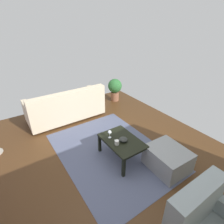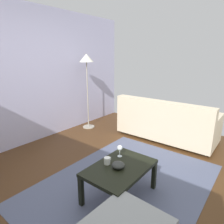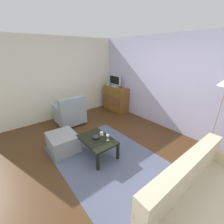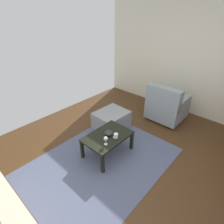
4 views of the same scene
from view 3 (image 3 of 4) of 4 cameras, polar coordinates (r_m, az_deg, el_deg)
The scene contains 14 objects.
ground_plane at distance 3.63m, azimuth -1.28°, elevation -14.86°, with size 5.77×4.73×0.05m, color #482D16.
wall_accent_rear at distance 4.59m, azimuth 20.31°, elevation 10.13°, with size 5.77×0.12×2.60m, color #B4B1D4.
wall_plain_left at distance 5.31m, azimuth -19.66°, elevation 11.74°, with size 0.12×4.73×2.60m, color silver.
area_rug at distance 3.40m, azimuth -1.89°, elevation -17.35°, with size 2.60×1.90×0.01m, color #505770.
dresser at distance 5.76m, azimuth 1.39°, elevation 5.07°, with size 1.00×0.49×0.90m.
tv at distance 5.67m, azimuth 1.12°, elevation 11.81°, with size 0.58×0.18×0.43m.
lava_lamp at distance 5.89m, azimuth -1.47°, elevation 11.46°, with size 0.09×0.09×0.33m.
coffee_table at distance 3.31m, azimuth -5.74°, elevation -10.95°, with size 0.85×0.58×0.41m.
wine_glass at distance 3.16m, azimuth -1.63°, elevation -9.04°, with size 0.07×0.07×0.16m.
mug at distance 3.37m, azimuth -4.05°, elevation -8.35°, with size 0.11×0.08×0.08m.
bowl_decorative at distance 3.29m, azimuth -6.15°, elevation -9.40°, with size 0.16×0.16×0.07m, color #2A2D2A.
couch_large at distance 2.59m, azimuth 30.96°, elevation -27.13°, with size 0.85×1.94×0.85m.
armchair at distance 4.84m, azimuth -15.70°, elevation -0.42°, with size 0.80×0.80×0.91m.
ottoman at distance 3.73m, azimuth -18.30°, elevation -10.89°, with size 0.70×0.60×0.40m, color gray.
Camera 3 is at (2.29, -1.76, 2.18)m, focal length 23.82 mm.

